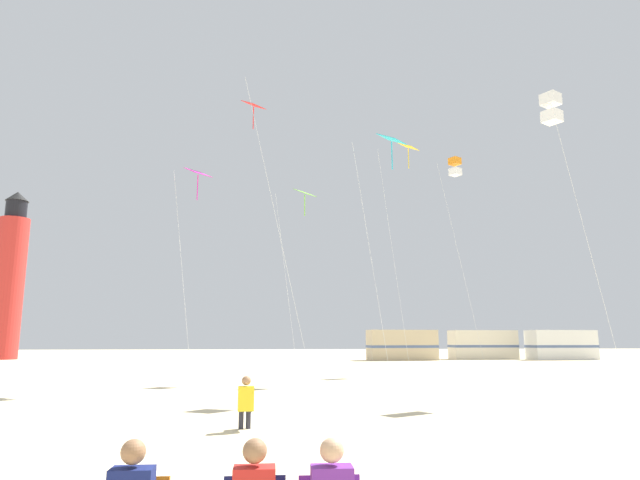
# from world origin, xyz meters

# --- Properties ---
(kite_flyer_standing) EXTENTS (0.36, 0.52, 1.16)m
(kite_flyer_standing) POSITION_xyz_m (-0.07, 4.40, 0.61)
(kite_flyer_standing) COLOR yellow
(kite_flyer_standing) RESTS_ON ground
(kite_diamond_gold) EXTENTS (2.14, 2.14, 12.13)m
(kite_diamond_gold) POSITION_xyz_m (7.64, 18.75, 11.35)
(kite_diamond_gold) COLOR silver
(kite_diamond_gold) RESTS_ON ground
(kite_diamond_scarlet) EXTENTS (3.42, 3.42, 13.08)m
(kite_diamond_scarlet) POSITION_xyz_m (-0.22, 16.37, 12.20)
(kite_diamond_scarlet) COLOR silver
(kite_diamond_scarlet) RESTS_ON ground
(kite_box_orange) EXTENTS (2.27, 1.88, 13.28)m
(kite_box_orange) POSITION_xyz_m (12.22, 24.18, 12.67)
(kite_box_orange) COLOR silver
(kite_box_orange) RESTS_ON ground
(kite_diamond_magenta) EXTENTS (1.58, 1.58, 9.09)m
(kite_diamond_magenta) POSITION_xyz_m (-2.59, 14.56, 8.53)
(kite_diamond_magenta) COLOR silver
(kite_diamond_magenta) RESTS_ON ground
(kite_diamond_lime) EXTENTS (2.09, 2.09, 9.46)m
(kite_diamond_lime) POSITION_xyz_m (2.21, 18.72, 8.87)
(kite_diamond_lime) COLOR silver
(kite_diamond_lime) RESTS_ON ground
(kite_box_white) EXTENTS (2.33, 1.83, 11.20)m
(kite_box_white) POSITION_xyz_m (11.08, 10.55, 10.60)
(kite_box_white) COLOR silver
(kite_box_white) RESTS_ON ground
(kite_diamond_cyan) EXTENTS (2.06, 2.06, 9.63)m
(kite_diamond_cyan) POSITION_xyz_m (4.95, 11.27, 9.03)
(kite_diamond_cyan) COLOR silver
(kite_diamond_cyan) RESTS_ON ground
(lighthouse_distant) EXTENTS (2.80, 2.80, 16.80)m
(lighthouse_distant) POSITION_xyz_m (-24.88, 49.21, 7.84)
(lighthouse_distant) COLOR red
(lighthouse_distant) RESTS_ON ground
(rv_van_tan) EXTENTS (6.59, 2.78, 2.80)m
(rv_van_tan) POSITION_xyz_m (13.38, 43.39, 1.39)
(rv_van_tan) COLOR #C6B28C
(rv_van_tan) RESTS_ON ground
(rv_van_cream) EXTENTS (6.49, 2.48, 2.80)m
(rv_van_cream) POSITION_xyz_m (21.99, 45.14, 1.39)
(rv_van_cream) COLOR beige
(rv_van_cream) RESTS_ON ground
(rv_van_white) EXTENTS (6.57, 2.73, 2.80)m
(rv_van_white) POSITION_xyz_m (29.02, 43.12, 1.39)
(rv_van_white) COLOR white
(rv_van_white) RESTS_ON ground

